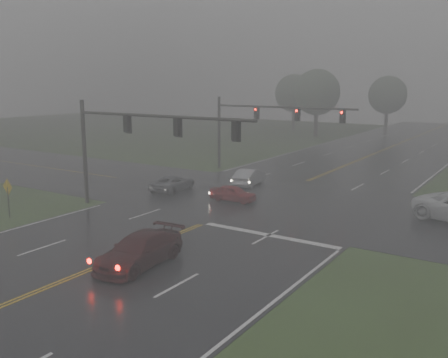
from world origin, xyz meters
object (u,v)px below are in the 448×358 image
Objects in this scene: signal_gantry_near at (129,134)px; signal_gantry_far at (258,120)px; sedan_silver at (249,185)px; car_grey at (173,191)px; sedan_red at (233,201)px; sedan_maroon at (140,266)px.

signal_gantry_far is at bearing 89.80° from signal_gantry_near.
signal_gantry_near reaches higher than sedan_silver.
signal_gantry_far is at bearing -104.19° from car_grey.
signal_gantry_far reaches higher than sedan_red.
signal_gantry_near is 17.26m from signal_gantry_far.
signal_gantry_far is (-7.30, 24.54, 5.03)m from sedan_maroon.
car_grey is 12.04m from signal_gantry_far.
sedan_red is 0.24× the size of signal_gantry_far.
signal_gantry_far reaches higher than sedan_silver.
sedan_red is 0.79× the size of car_grey.
signal_gantry_near is 1.00× the size of signal_gantry_far.
car_grey is 0.31× the size of signal_gantry_far.
signal_gantry_far is at bearing 14.60° from sedan_red.
signal_gantry_near is (-4.27, -6.05, 5.19)m from sedan_red.
sedan_silver is (-4.94, 18.82, 0.00)m from sedan_maroon.
sedan_silver is at bearing 78.14° from signal_gantry_near.
sedan_maroon reaches higher than sedan_silver.
sedan_silver is 0.30× the size of signal_gantry_near.
car_grey is at bearing 41.87° from sedan_silver.
sedan_maroon is 26.09m from signal_gantry_far.
sedan_maroon reaches higher than sedan_red.
sedan_maroon is 19.46m from sedan_silver.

